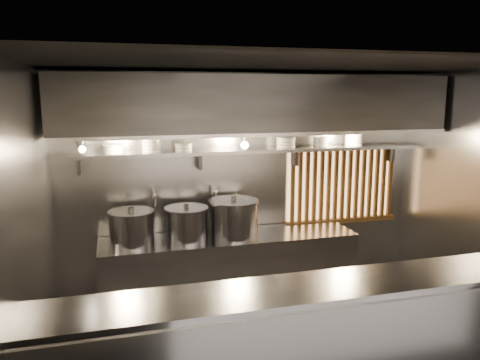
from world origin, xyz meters
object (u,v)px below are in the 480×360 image
pendant_bulb (245,145)px  stock_pot_right (234,218)px  heat_lamp (79,143)px  stock_pot_mid (187,224)px  stock_pot_left (132,228)px

pendant_bulb → stock_pot_right: bearing=-150.0°
heat_lamp → stock_pot_mid: size_ratio=0.53×
stock_pot_mid → stock_pot_left: bearing=-179.8°
stock_pot_mid → stock_pot_right: size_ratio=1.04×
stock_pot_left → stock_pot_right: size_ratio=1.03×
stock_pot_mid → stock_pot_right: bearing=0.6°
pendant_bulb → stock_pot_mid: bearing=-172.2°
heat_lamp → stock_pot_mid: bearing=13.1°
stock_pot_mid → stock_pot_right: 0.55m
stock_pot_right → stock_pot_left: bearing=-179.6°
stock_pot_left → stock_pot_mid: stock_pot_left is taller
stock_pot_right → pendant_bulb: bearing=30.0°
pendant_bulb → stock_pot_right: size_ratio=0.30×
stock_pot_right → heat_lamp: bearing=-171.0°
pendant_bulb → stock_pot_right: pendant_bulb is taller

